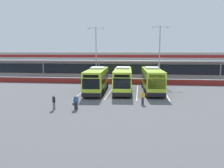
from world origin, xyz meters
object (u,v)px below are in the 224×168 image
coach_bus_left_centre (123,80)px  pedestrian_in_dark_coat (143,97)px  coach_bus_leftmost (97,80)px  pedestrian_with_handbag (76,102)px  lamp_post_west (96,51)px  pedestrian_child (54,102)px  coach_bus_centre (152,80)px  lamp_post_centre (160,51)px

coach_bus_left_centre → pedestrian_in_dark_coat: coach_bus_left_centre is taller
coach_bus_leftmost → pedestrian_with_handbag: size_ratio=7.57×
pedestrian_with_handbag → pedestrian_in_dark_coat: bearing=25.2°
coach_bus_left_centre → lamp_post_west: lamp_post_west is taller
pedestrian_child → coach_bus_centre: bearing=49.4°
pedestrian_child → coach_bus_left_centre: bearing=62.4°
pedestrian_with_handbag → pedestrian_in_dark_coat: size_ratio=1.00×
lamp_post_west → lamp_post_centre: bearing=-3.2°
coach_bus_leftmost → lamp_post_west: (-2.25, 11.52, 4.50)m
pedestrian_with_handbag → coach_bus_leftmost: bearing=88.9°
coach_bus_leftmost → coach_bus_centre: (8.50, 1.12, 0.00)m
coach_bus_leftmost → coach_bus_centre: bearing=7.5°
pedestrian_in_dark_coat → pedestrian_with_handbag: bearing=-154.8°
coach_bus_left_centre → pedestrian_child: (-6.54, -12.50, -0.91)m
coach_bus_centre → lamp_post_centre: lamp_post_centre is taller
pedestrian_child → lamp_post_centre: (12.88, 22.60, 5.42)m
coach_bus_centre → pedestrian_child: size_ratio=7.57×
coach_bus_centre → pedestrian_child: (-11.07, -12.90, -0.91)m
pedestrian_in_dark_coat → lamp_post_west: size_ratio=0.15×
coach_bus_leftmost → pedestrian_in_dark_coat: size_ratio=7.57×
coach_bus_leftmost → pedestrian_with_handbag: bearing=-91.1°
pedestrian_child → lamp_post_west: lamp_post_west is taller
coach_bus_leftmost → coach_bus_left_centre: same height
coach_bus_left_centre → lamp_post_west: 13.25m
coach_bus_centre → lamp_post_west: bearing=135.9°
pedestrian_in_dark_coat → pedestrian_child: bearing=-159.0°
coach_bus_leftmost → pedestrian_with_handbag: coach_bus_leftmost is taller
pedestrian_with_handbag → lamp_post_west: 23.75m
lamp_post_west → lamp_post_centre: size_ratio=1.00×
coach_bus_left_centre → coach_bus_centre: same height
coach_bus_centre → pedestrian_in_dark_coat: coach_bus_centre is taller
lamp_post_centre → coach_bus_left_centre: bearing=-122.2°
coach_bus_left_centre → pedestrian_with_handbag: bearing=-108.9°
coach_bus_left_centre → pedestrian_in_dark_coat: bearing=-71.3°
pedestrian_child → lamp_post_centre: bearing=60.3°
pedestrian_in_dark_coat → lamp_post_west: lamp_post_west is taller
coach_bus_centre → lamp_post_centre: (1.82, 9.70, 4.50)m
coach_bus_centre → lamp_post_west: size_ratio=1.11×
coach_bus_leftmost → pedestrian_in_dark_coat: 10.73m
coach_bus_centre → pedestrian_in_dark_coat: bearing=-99.4°
coach_bus_left_centre → pedestrian_in_dark_coat: 9.38m
coach_bus_centre → lamp_post_centre: bearing=79.4°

